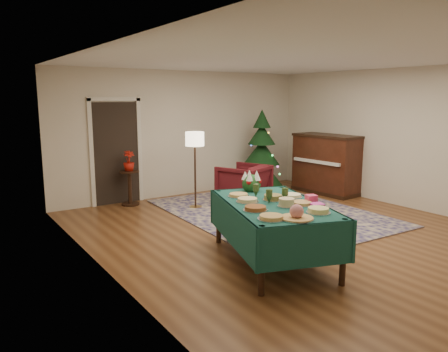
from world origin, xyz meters
TOP-DOWN VIEW (x-y plane):
  - room_shell at (0.00, 0.00)m, footprint 7.00×7.00m
  - doorway at (-1.60, 3.48)m, footprint 1.08×0.04m
  - rug at (0.48, 1.16)m, footprint 3.34×4.31m
  - buffet_table at (-1.07, -0.75)m, footprint 1.76×2.29m
  - platter_0 at (-1.58, -1.32)m, footprint 0.31×0.31m
  - platter_1 at (-1.35, -1.47)m, footprint 0.38×0.38m
  - platter_2 at (-0.95, -1.42)m, footprint 0.29×0.29m
  - platter_3 at (-1.49, -0.92)m, footprint 0.30×0.30m
  - platter_4 at (-1.05, -0.98)m, footprint 0.23×0.23m
  - platter_5 at (-0.84, -1.02)m, footprint 0.29×0.29m
  - platter_6 at (-1.31, -0.52)m, footprint 0.30×0.30m
  - platter_7 at (-0.97, -0.63)m, footprint 0.28×0.28m
  - platter_8 at (-0.64, -0.62)m, footprint 0.29×0.29m
  - platter_9 at (-1.22, -0.20)m, footprint 0.29×0.29m
  - goblet_0 at (-1.05, -0.36)m, footprint 0.08×0.08m
  - goblet_1 at (-0.90, -0.78)m, footprint 0.08×0.08m
  - goblet_2 at (-1.13, -0.74)m, footprint 0.08×0.08m
  - napkin_stack at (-0.74, -1.19)m, footprint 0.20×0.20m
  - gift_box at (-0.66, -1.01)m, footprint 0.16×0.16m
  - centerpiece at (-0.85, 0.01)m, footprint 0.28×0.28m
  - armchair at (0.49, 2.01)m, footprint 1.11×1.08m
  - floor_lamp at (-0.47, 2.28)m, footprint 0.36×0.36m
  - side_table at (-1.45, 3.20)m, footprint 0.39×0.39m
  - potted_plant at (-1.45, 3.20)m, footprint 0.22×0.40m
  - christmas_tree at (1.66, 2.90)m, footprint 1.33×1.33m
  - piano at (2.66, 1.83)m, footprint 0.81×1.57m

SIDE VIEW (x-z plane):
  - rug at x=0.48m, z-range 0.00..0.02m
  - side_table at x=-1.45m, z-range -0.01..0.69m
  - armchair at x=0.49m, z-range 0.00..0.89m
  - buffet_table at x=-1.07m, z-range 0.24..1.02m
  - piano at x=2.66m, z-range -0.01..1.30m
  - platter_9 at x=-1.22m, z-range 0.79..0.83m
  - platter_5 at x=-0.84m, z-range 0.79..0.83m
  - platter_8 at x=-0.64m, z-range 0.79..0.83m
  - potted_plant at x=-1.45m, z-range 0.70..0.92m
  - napkin_stack at x=-0.74m, z-range 0.79..0.83m
  - platter_0 at x=-1.58m, z-range 0.79..0.83m
  - platter_3 at x=-1.49m, z-range 0.78..0.84m
  - platter_6 at x=-1.31m, z-range 0.78..0.84m
  - platter_2 at x=-0.95m, z-range 0.78..0.85m
  - platter_7 at x=-0.97m, z-range 0.78..0.86m
  - platter_4 at x=-1.05m, z-range 0.78..0.89m
  - christmas_tree at x=1.66m, z-range -0.09..1.77m
  - gift_box at x=-0.66m, z-range 0.79..0.89m
  - platter_1 at x=-1.35m, z-range 0.77..0.94m
  - goblet_0 at x=-1.05m, z-range 0.79..0.98m
  - goblet_1 at x=-0.90m, z-range 0.79..0.98m
  - goblet_2 at x=-1.13m, z-range 0.79..0.98m
  - centerpiece at x=-0.85m, z-range 0.76..1.09m
  - doorway at x=-1.60m, z-range 0.02..2.18m
  - floor_lamp at x=-0.47m, z-range 0.52..2.00m
  - room_shell at x=0.00m, z-range -2.15..4.85m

